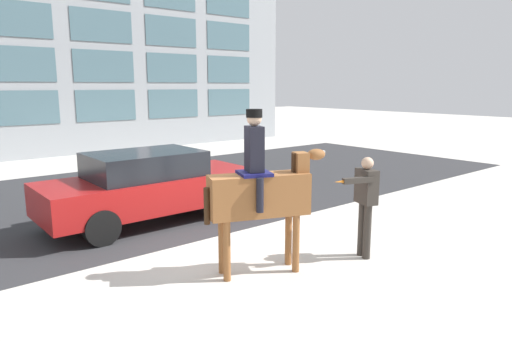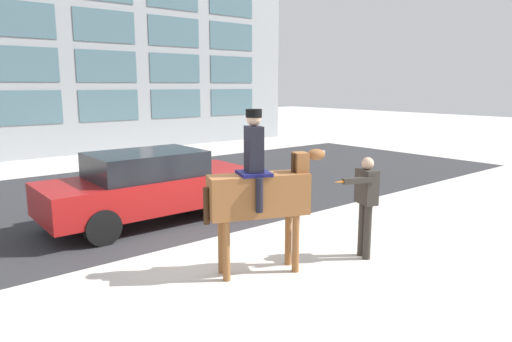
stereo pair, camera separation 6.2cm
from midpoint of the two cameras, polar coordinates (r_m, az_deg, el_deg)
ground_plane at (r=8.28m, az=-5.13°, el=-9.61°), size 80.00×80.00×0.00m
road_surface at (r=12.35m, az=-17.55°, el=-3.23°), size 25.95×8.50×0.01m
mounted_horse_lead at (r=6.88m, az=0.83°, el=-2.46°), size 1.83×0.97×2.52m
pedestrian_bystander at (r=7.76m, az=13.76°, el=-3.44°), size 0.91×0.45×1.71m
street_car_near_lane at (r=9.88m, az=-12.88°, el=-1.72°), size 4.49×1.84×1.51m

